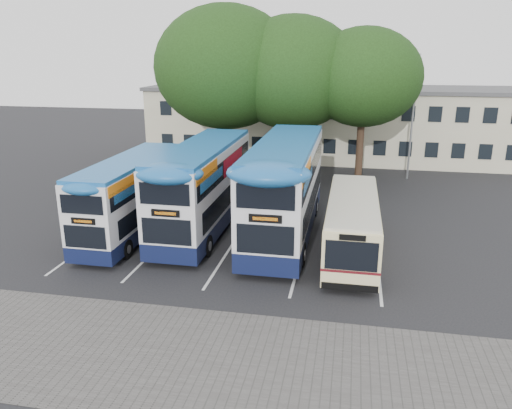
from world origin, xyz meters
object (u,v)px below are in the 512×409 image
Objects in this scene: tree_right at (364,77)px; bus_dd_right at (285,184)px; tree_mid at (293,73)px; bus_dd_left at (132,193)px; tree_left at (226,68)px; bus_single at (352,221)px; bus_dd_mid at (204,183)px; lamp_post at (413,110)px.

bus_dd_right is (-3.75, -10.96, -4.77)m from tree_right.
tree_mid reaches higher than bus_dd_left.
tree_right is (9.64, -0.24, -0.57)m from tree_left.
tree_right is at bearing 88.52° from bus_single.
bus_dd_mid is (1.54, -11.14, -5.53)m from tree_left.
tree_right is 1.13× the size of bus_dd_left.
bus_dd_mid reaches higher than bus_single.
lamp_post reaches higher than bus_dd_left.
lamp_post is 15.56m from bus_dd_right.
lamp_post is 13.81m from tree_left.
tree_mid is at bearing 2.16° from tree_left.
tree_right reaches higher than bus_dd_left.
tree_right reaches higher than lamp_post.
lamp_post is 0.99× the size of bus_single.
tree_right is 17.68m from bus_dd_left.
tree_mid is at bearing -166.11° from lamp_post.
tree_left is at bearing 125.69° from bus_single.
lamp_post is at bearing 61.21° from bus_dd_right.
bus_dd_left is (-6.68, -12.73, -5.52)m from tree_mid.
lamp_post is 5.04m from tree_right.
tree_left is 1.35× the size of bus_single.
bus_dd_right is (1.10, -11.37, -5.01)m from tree_mid.
tree_mid is 12.87m from bus_dd_mid.
tree_mid is 1.06× the size of bus_dd_mid.
tree_left is 13.98m from bus_dd_left.
tree_left reaches higher than bus_single.
lamp_post is at bearing 9.74° from tree_left.
bus_dd_right is (-7.40, -13.48, -2.38)m from lamp_post.
bus_dd_left is at bearing -157.70° from bus_dd_mid.
bus_single is at bearing -27.36° from bus_dd_right.
bus_dd_left is at bearing -135.68° from lamp_post.
bus_dd_left is at bearing -133.13° from tree_right.
bus_dd_right is at bearing -118.79° from lamp_post.
bus_dd_mid is 0.93× the size of bus_dd_right.
tree_left is at bearing -170.26° from lamp_post.
lamp_post is 21.42m from bus_dd_left.
bus_dd_left is (-11.54, -12.31, -5.28)m from tree_right.
bus_dd_mid is (-11.76, -13.42, -2.55)m from lamp_post.
tree_mid is at bearing 62.29° from bus_dd_left.
bus_dd_right is at bearing -0.70° from bus_dd_mid.
bus_dd_right reaches higher than bus_dd_left.
tree_right is at bearing 71.10° from bus_dd_right.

